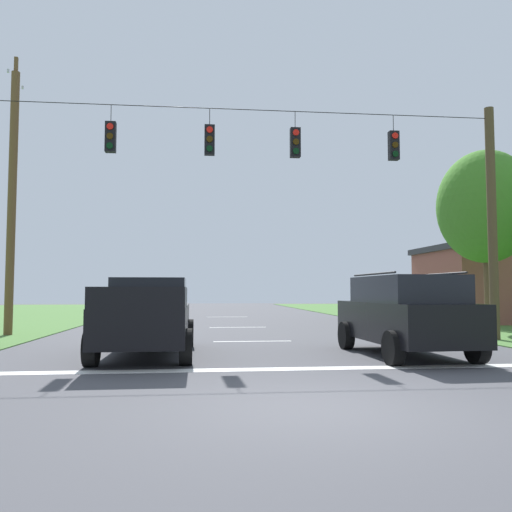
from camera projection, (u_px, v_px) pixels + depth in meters
ground_plane at (323, 409)px, 7.23m from camera, size 120.00×120.00×0.00m
stop_bar_stripe at (282, 369)px, 10.89m from camera, size 13.40×0.45×0.01m
lane_dash_0 at (253, 341)px, 16.84m from camera, size 2.50×0.15×0.01m
lane_dash_1 at (238, 327)px, 23.26m from camera, size 2.50×0.15×0.01m
lane_dash_2 at (227, 317)px, 32.46m from camera, size 2.50×0.15×0.01m
overhead_signal_span at (252, 204)px, 16.61m from camera, size 16.33×0.31×7.75m
pickup_truck at (148, 317)px, 13.29m from camera, size 2.30×5.41×1.95m
suv_black at (404, 313)px, 13.15m from camera, size 2.36×4.87×2.05m
distant_car_crossing_white at (400, 304)px, 33.15m from camera, size 2.05×4.31×1.52m
utility_pole_far_right at (12, 198)px, 19.27m from camera, size 0.30×1.63×10.30m
tree_roadside_far_right at (485, 207)px, 21.73m from camera, size 3.88×3.88×7.42m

